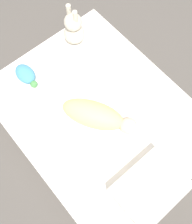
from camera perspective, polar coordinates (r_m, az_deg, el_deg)
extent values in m
plane|color=#514C47|center=(1.92, 0.59, -2.16)|extent=(12.00, 12.00, 0.00)
cube|color=white|center=(1.83, 0.61, -1.08)|extent=(1.38, 1.08, 0.20)
cube|color=white|center=(1.70, 5.83, -2.34)|extent=(0.21, 0.16, 0.02)
ellipsoid|color=#EFDB7F|center=(1.65, -0.68, -0.48)|extent=(0.44, 0.36, 0.14)
sphere|color=beige|center=(1.64, 7.05, -3.00)|extent=(0.11, 0.11, 0.11)
cube|color=white|center=(1.59, 11.63, -15.91)|extent=(0.30, 0.39, 0.11)
sphere|color=beige|center=(1.97, -4.75, 16.70)|extent=(0.15, 0.15, 0.15)
sphere|color=beige|center=(1.88, -5.03, 18.92)|extent=(0.12, 0.12, 0.12)
cylinder|color=beige|center=(1.84, -5.96, 21.15)|extent=(0.03, 0.03, 0.09)
cylinder|color=beige|center=(1.80, -4.54, 19.99)|extent=(0.03, 0.03, 0.09)
ellipsoid|color=#4C99C6|center=(1.88, -15.17, 8.03)|extent=(0.17, 0.12, 0.08)
sphere|color=#4C934C|center=(1.83, -13.39, 5.93)|extent=(0.05, 0.05, 0.05)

